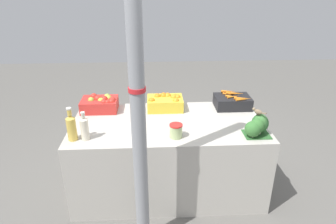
# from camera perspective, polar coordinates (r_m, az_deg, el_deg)

# --- Properties ---
(ground_plane) EXTENTS (10.00, 10.00, 0.00)m
(ground_plane) POSITION_cam_1_polar(r_m,az_deg,el_deg) (3.23, -0.00, -13.86)
(ground_plane) COLOR #605E59
(market_table) EXTENTS (1.80, 0.92, 0.75)m
(market_table) POSITION_cam_1_polar(r_m,az_deg,el_deg) (3.01, -0.00, -8.25)
(market_table) COLOR #B7B2A8
(market_table) RESTS_ON ground_plane
(support_pole) EXTENTS (0.12, 0.12, 2.44)m
(support_pole) POSITION_cam_1_polar(r_m,az_deg,el_deg) (1.98, -5.79, 1.05)
(support_pole) COLOR gray
(support_pole) RESTS_ON ground_plane
(apple_crate) EXTENTS (0.36, 0.26, 0.16)m
(apple_crate) POSITION_cam_1_polar(r_m,az_deg,el_deg) (3.12, -12.72, 1.59)
(apple_crate) COLOR red
(apple_crate) RESTS_ON market_table
(orange_crate) EXTENTS (0.36, 0.26, 0.15)m
(orange_crate) POSITION_cam_1_polar(r_m,az_deg,el_deg) (3.08, -0.46, 1.89)
(orange_crate) COLOR gold
(orange_crate) RESTS_ON market_table
(carrot_crate) EXTENTS (0.36, 0.27, 0.15)m
(carrot_crate) POSITION_cam_1_polar(r_m,az_deg,el_deg) (3.18, 12.19, 1.97)
(carrot_crate) COLOR black
(carrot_crate) RESTS_ON market_table
(broccoli_pile) EXTENTS (0.23, 0.20, 0.19)m
(broccoli_pile) POSITION_cam_1_polar(r_m,az_deg,el_deg) (2.66, 16.71, -2.45)
(broccoli_pile) COLOR #2D602D
(broccoli_pile) RESTS_ON market_table
(juice_bottle_golden) EXTENTS (0.08, 0.08, 0.29)m
(juice_bottle_golden) POSITION_cam_1_polar(r_m,az_deg,el_deg) (2.60, -17.92, -2.69)
(juice_bottle_golden) COLOR gold
(juice_bottle_golden) RESTS_ON market_table
(juice_bottle_cloudy) EXTENTS (0.07, 0.07, 0.25)m
(juice_bottle_cloudy) POSITION_cam_1_polar(r_m,az_deg,el_deg) (2.58, -15.62, -2.94)
(juice_bottle_cloudy) COLOR beige
(juice_bottle_cloudy) RESTS_ON market_table
(pickle_jar) EXTENTS (0.11, 0.11, 0.12)m
(pickle_jar) POSITION_cam_1_polar(r_m,az_deg,el_deg) (2.54, 1.53, -3.59)
(pickle_jar) COLOR #B2C684
(pickle_jar) RESTS_ON market_table
(sparrow_bird) EXTENTS (0.10, 0.11, 0.05)m
(sparrow_bird) POSITION_cam_1_polar(r_m,az_deg,el_deg) (2.61, 16.71, 0.10)
(sparrow_bird) COLOR #4C3D2D
(sparrow_bird) RESTS_ON broccoli_pile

